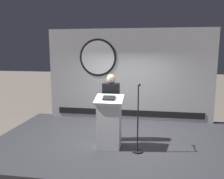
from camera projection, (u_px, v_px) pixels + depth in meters
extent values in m
plane|color=#6B6056|center=(121.00, 151.00, 5.97)|extent=(40.00, 40.00, 0.00)
cube|color=#333338|center=(121.00, 146.00, 5.95)|extent=(6.40, 4.00, 0.30)
cube|color=silver|center=(129.00, 75.00, 7.48)|extent=(5.24, 0.10, 2.89)
cylinder|color=black|center=(98.00, 58.00, 7.49)|extent=(1.19, 0.02, 1.19)
cylinder|color=white|center=(98.00, 58.00, 7.49)|extent=(1.06, 0.02, 1.06)
cube|color=black|center=(128.00, 113.00, 7.63)|extent=(4.72, 0.02, 0.20)
cube|color=silver|center=(109.00, 124.00, 5.41)|extent=(0.52, 0.40, 1.11)
cube|color=silver|center=(109.00, 99.00, 5.31)|extent=(0.64, 0.50, 0.17)
cube|color=black|center=(109.00, 98.00, 5.29)|extent=(0.28, 0.20, 0.07)
cylinder|color=black|center=(111.00, 124.00, 5.91)|extent=(0.26, 0.26, 0.81)
cube|color=black|center=(111.00, 96.00, 5.79)|extent=(0.40, 0.24, 0.63)
sphere|color=beige|center=(111.00, 79.00, 5.72)|extent=(0.22, 0.22, 0.22)
cylinder|color=black|center=(137.00, 151.00, 5.25)|extent=(0.24, 0.24, 0.02)
cylinder|color=black|center=(138.00, 119.00, 5.12)|extent=(0.03, 0.03, 1.51)
cylinder|color=black|center=(139.00, 86.00, 5.16)|extent=(0.02, 0.33, 0.02)
sphere|color=#262626|center=(139.00, 85.00, 5.32)|extent=(0.07, 0.07, 0.07)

